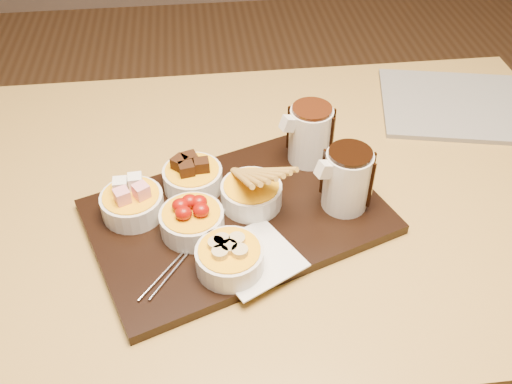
{
  "coord_description": "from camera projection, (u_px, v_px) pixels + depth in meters",
  "views": [
    {
      "loc": [
        -0.11,
        -0.74,
        1.41
      ],
      "look_at": [
        -0.03,
        -0.07,
        0.81
      ],
      "focal_mm": 40.0,
      "sensor_mm": 36.0,
      "label": 1
    }
  ],
  "objects": [
    {
      "name": "dining_table",
      "position": [
        269.0,
        228.0,
        1.06
      ],
      "size": [
        1.2,
        0.8,
        0.75
      ],
      "color": "#AF8B41",
      "rests_on": "ground"
    },
    {
      "name": "serving_board",
      "position": [
        238.0,
        217.0,
        0.93
      ],
      "size": [
        0.54,
        0.44,
        0.02
      ],
      "primitive_type": "cube",
      "rotation": [
        0.0,
        0.0,
        0.35
      ],
      "color": "black",
      "rests_on": "dining_table"
    },
    {
      "name": "napkin",
      "position": [
        254.0,
        258.0,
        0.85
      ],
      "size": [
        0.16,
        0.16,
        0.0
      ],
      "primitive_type": "cube",
      "rotation": [
        0.0,
        0.0,
        0.49
      ],
      "color": "white",
      "rests_on": "serving_board"
    },
    {
      "name": "bowl_marshmallows",
      "position": [
        133.0,
        205.0,
        0.91
      ],
      "size": [
        0.1,
        0.1,
        0.04
      ],
      "primitive_type": "cylinder",
      "color": "silver",
      "rests_on": "serving_board"
    },
    {
      "name": "bowl_cake",
      "position": [
        193.0,
        179.0,
        0.96
      ],
      "size": [
        0.1,
        0.1,
        0.04
      ],
      "primitive_type": "cylinder",
      "color": "silver",
      "rests_on": "serving_board"
    },
    {
      "name": "bowl_strawberries",
      "position": [
        192.0,
        222.0,
        0.88
      ],
      "size": [
        0.1,
        0.1,
        0.04
      ],
      "primitive_type": "cylinder",
      "color": "silver",
      "rests_on": "serving_board"
    },
    {
      "name": "bowl_biscotti",
      "position": [
        251.0,
        195.0,
        0.93
      ],
      "size": [
        0.1,
        0.1,
        0.04
      ],
      "primitive_type": "cylinder",
      "color": "silver",
      "rests_on": "serving_board"
    },
    {
      "name": "bowl_bananas",
      "position": [
        230.0,
        259.0,
        0.82
      ],
      "size": [
        0.1,
        0.1,
        0.04
      ],
      "primitive_type": "cylinder",
      "color": "silver",
      "rests_on": "serving_board"
    },
    {
      "name": "pitcher_dark_chocolate",
      "position": [
        347.0,
        180.0,
        0.91
      ],
      "size": [
        0.1,
        0.1,
        0.1
      ],
      "primitive_type": "cylinder",
      "rotation": [
        0.0,
        0.0,
        0.35
      ],
      "color": "silver",
      "rests_on": "serving_board"
    },
    {
      "name": "pitcher_milk_chocolate",
      "position": [
        310.0,
        135.0,
        0.99
      ],
      "size": [
        0.1,
        0.1,
        0.1
      ],
      "primitive_type": "cylinder",
      "rotation": [
        0.0,
        0.0,
        0.35
      ],
      "color": "silver",
      "rests_on": "serving_board"
    },
    {
      "name": "fondue_skewers",
      "position": [
        193.0,
        242.0,
        0.87
      ],
      "size": [
        0.22,
        0.18,
        0.01
      ],
      "primitive_type": null,
      "rotation": [
        0.0,
        0.0,
        -0.66
      ],
      "color": "silver",
      "rests_on": "serving_board"
    },
    {
      "name": "newspaper",
      "position": [
        458.0,
        105.0,
        1.18
      ],
      "size": [
        0.36,
        0.31,
        0.01
      ],
      "primitive_type": "cube",
      "rotation": [
        0.0,
        0.0,
        -0.22
      ],
      "color": "beige",
      "rests_on": "dining_table"
    }
  ]
}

